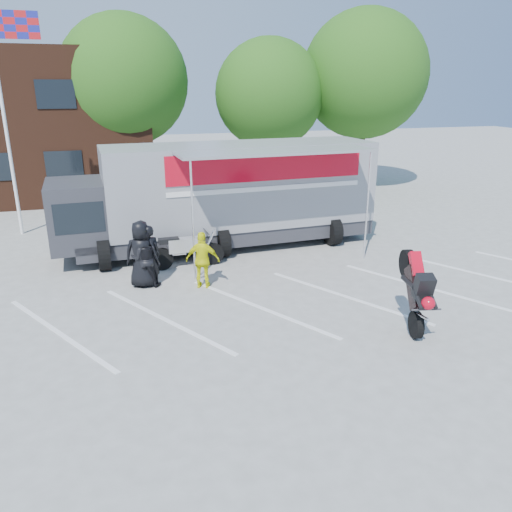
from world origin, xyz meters
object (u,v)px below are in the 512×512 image
parked_motorcycle (188,267)px  spectator_leather_c (145,259)px  flagpole (9,94)px  spectator_leather_a (142,254)px  spectator_hivis (203,260)px  tree_right (365,75)px  tree_left (124,81)px  transporter_truck (228,246)px  spectator_leather_b (149,255)px  stunt_bike_rider (404,325)px  tree_mid (269,94)px

parked_motorcycle → spectator_leather_c: (-1.36, -1.20, 0.80)m
flagpole → spectator_leather_a: size_ratio=4.24×
parked_motorcycle → spectator_leather_a: size_ratio=1.23×
spectator_hivis → spectator_leather_c: bearing=1.5°
tree_right → tree_left: bearing=172.9°
flagpole → transporter_truck: size_ratio=0.72×
transporter_truck → spectator_leather_b: bearing=-138.3°
parked_motorcycle → spectator_leather_c: spectator_leather_c is taller
flagpole → stunt_bike_rider: flagpole is taller
tree_mid → spectator_leather_c: 14.46m
tree_mid → stunt_bike_rider: 16.77m
tree_left → tree_right: size_ratio=0.95×
tree_left → tree_right: 12.10m
tree_right → parked_motorcycle: tree_right is taller
parked_motorcycle → tree_left: bearing=2.8°
spectator_leather_b → spectator_hivis: 1.53m
spectator_leather_c → flagpole: bearing=-46.1°
spectator_leather_a → spectator_leather_c: spectator_leather_a is taller
flagpole → transporter_truck: 9.34m
tree_mid → parked_motorcycle: tree_mid is taller
spectator_leather_a → stunt_bike_rider: bearing=158.7°
transporter_truck → spectator_leather_a: 4.39m
spectator_leather_c → spectator_hivis: (1.51, -0.55, -0.01)m
spectator_leather_b → spectator_hivis: size_ratio=1.09×
tree_left → flagpole: bearing=-125.3°
tree_left → spectator_leather_b: (-0.29, -12.65, -4.69)m
tree_right → spectator_hivis: (-10.90, -11.76, -5.08)m
stunt_bike_rider → spectator_leather_a: bearing=156.3°
tree_left → spectator_leather_b: size_ratio=4.95×
spectator_leather_b → flagpole: bearing=-61.9°
transporter_truck → tree_right: bearing=38.8°
transporter_truck → flagpole: bearing=148.6°
tree_mid → spectator_leather_a: 14.45m
spectator_leather_b → spectator_leather_c: 0.14m
parked_motorcycle → spectator_leather_a: spectator_leather_a is taller
transporter_truck → tree_left: bearing=102.5°
tree_right → spectator_leather_c: 17.47m
stunt_bike_rider → spectator_leather_a: size_ratio=1.07×
tree_mid → spectator_hivis: tree_mid is taller
parked_motorcycle → spectator_leather_a: (-1.44, -1.19, 0.94)m
spectator_leather_b → spectator_leather_a: bearing=11.0°
flagpole → tree_right: tree_right is taller
flagpole → spectator_leather_b: flagpole is taller
tree_left → parked_motorcycle: 12.82m
spectator_leather_a → spectator_leather_b: bearing=-150.9°
tree_left → spectator_leather_c: 13.58m
tree_mid → spectator_leather_b: bearing=-122.1°
parked_motorcycle → spectator_leather_c: bearing=129.6°
tree_mid → spectator_leather_a: tree_mid is taller
parked_motorcycle → spectator_leather_c: size_ratio=1.45×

